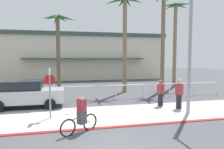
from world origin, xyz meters
name	(u,v)px	position (x,y,z in m)	size (l,w,h in m)	color
ground_plane	(84,96)	(0.00, 10.00, 0.00)	(80.00, 80.00, 0.00)	#4C4C51
sidewalk_strip	(95,116)	(0.00, 4.20, 0.01)	(44.00, 4.00, 0.02)	beige
curb_paint	(101,128)	(0.00, 2.20, 0.01)	(44.00, 0.24, 0.03)	maroon
building_backdrop	(82,57)	(1.23, 27.09, 3.33)	(23.75, 11.60, 6.62)	beige
rail_fence	(86,89)	(0.00, 8.50, 0.83)	(22.36, 0.08, 1.04)	white
stop_sign_bike_lane	(50,86)	(-2.25, 4.22, 1.68)	(0.52, 0.56, 2.56)	gray
streetlight_curb	(193,35)	(5.17, 3.36, 4.28)	(0.24, 2.54, 7.50)	#9EA0A5
palm_tree_1	(58,34)	(-2.05, 13.59, 5.32)	(3.27, 3.40, 7.13)	brown
palm_tree_2	(125,22)	(3.72, 11.31, 6.23)	(3.41, 2.94, 8.48)	#846B4C
palm_tree_3	(164,20)	(7.38, 11.17, 6.58)	(3.01, 3.47, 9.06)	#756047
palm_tree_4	(175,27)	(9.83, 13.36, 6.29)	(3.24, 3.05, 8.80)	#846B4C
car_silver_1	(26,94)	(-3.85, 6.98, 0.87)	(4.40, 2.02, 1.69)	#B2B7BC
cyclist_yellow_0	(81,116)	(-0.89, 1.91, 0.69)	(1.58, 1.01, 1.50)	black
pedestrian_0	(161,94)	(4.42, 5.49, 0.77)	(0.45, 0.38, 1.67)	#232326
pedestrian_1	(179,95)	(5.18, 4.59, 0.84)	(0.42, 0.47, 1.80)	#232326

